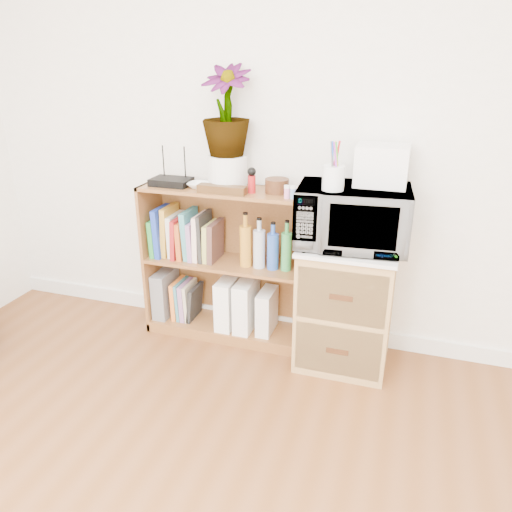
% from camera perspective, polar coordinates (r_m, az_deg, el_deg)
% --- Properties ---
extents(skirting_board, '(4.00, 0.02, 0.10)m').
position_cam_1_polar(skirting_board, '(3.26, 3.39, -7.72)').
color(skirting_board, white).
rests_on(skirting_board, ground).
extents(bookshelf, '(1.00, 0.30, 0.95)m').
position_cam_1_polar(bookshelf, '(3.05, -3.48, -0.99)').
color(bookshelf, brown).
rests_on(bookshelf, ground).
extents(wicker_unit, '(0.50, 0.45, 0.70)m').
position_cam_1_polar(wicker_unit, '(2.87, 10.20, -5.66)').
color(wicker_unit, '#9E7542').
rests_on(wicker_unit, ground).
extents(microwave, '(0.61, 0.44, 0.32)m').
position_cam_1_polar(microwave, '(2.66, 10.93, 4.41)').
color(microwave, white).
rests_on(microwave, wicker_unit).
extents(pen_cup, '(0.11, 0.11, 0.12)m').
position_cam_1_polar(pen_cup, '(2.52, 8.83, 8.81)').
color(pen_cup, white).
rests_on(pen_cup, microwave).
extents(small_appliance, '(0.26, 0.22, 0.21)m').
position_cam_1_polar(small_appliance, '(2.66, 14.21, 10.01)').
color(small_appliance, white).
rests_on(small_appliance, microwave).
extents(router, '(0.23, 0.16, 0.04)m').
position_cam_1_polar(router, '(3.00, -9.66, 8.37)').
color(router, black).
rests_on(router, bookshelf).
extents(white_bowl, '(0.13, 0.13, 0.03)m').
position_cam_1_polar(white_bowl, '(2.92, -6.51, 8.04)').
color(white_bowl, white).
rests_on(white_bowl, bookshelf).
extents(plant_pot, '(0.22, 0.22, 0.19)m').
position_cam_1_polar(plant_pot, '(2.89, -3.27, 9.58)').
color(plant_pot, white).
rests_on(plant_pot, bookshelf).
extents(potted_plant, '(0.27, 0.27, 0.49)m').
position_cam_1_polar(potted_plant, '(2.83, -3.42, 16.25)').
color(potted_plant, '#307936').
rests_on(potted_plant, plant_pot).
extents(trinket_box, '(0.28, 0.07, 0.04)m').
position_cam_1_polar(trinket_box, '(2.79, -3.91, 7.61)').
color(trinket_box, '#37220F').
rests_on(trinket_box, bookshelf).
extents(kokeshi_doll, '(0.04, 0.04, 0.10)m').
position_cam_1_polar(kokeshi_doll, '(2.79, -0.49, 8.20)').
color(kokeshi_doll, maroon).
rests_on(kokeshi_doll, bookshelf).
extents(wooden_bowl, '(0.13, 0.13, 0.08)m').
position_cam_1_polar(wooden_bowl, '(2.80, 2.40, 8.03)').
color(wooden_bowl, '#371C0F').
rests_on(wooden_bowl, bookshelf).
extents(paint_jars, '(0.11, 0.04, 0.06)m').
position_cam_1_polar(paint_jars, '(2.68, 4.23, 7.11)').
color(paint_jars, pink).
rests_on(paint_jars, bookshelf).
extents(file_box, '(0.09, 0.24, 0.30)m').
position_cam_1_polar(file_box, '(3.32, -10.28, -4.12)').
color(file_box, slate).
rests_on(file_box, bookshelf).
extents(magazine_holder_left, '(0.10, 0.25, 0.32)m').
position_cam_1_polar(magazine_holder_left, '(3.14, -3.18, -5.25)').
color(magazine_holder_left, white).
rests_on(magazine_holder_left, bookshelf).
extents(magazine_holder_mid, '(0.10, 0.25, 0.32)m').
position_cam_1_polar(magazine_holder_mid, '(3.10, -1.11, -5.56)').
color(magazine_holder_mid, white).
rests_on(magazine_holder_mid, bookshelf).
extents(magazine_holder_right, '(0.09, 0.22, 0.27)m').
position_cam_1_polar(magazine_holder_right, '(3.08, 1.25, -6.30)').
color(magazine_holder_right, white).
rests_on(magazine_holder_right, bookshelf).
extents(cookbooks, '(0.42, 0.20, 0.31)m').
position_cam_1_polar(cookbooks, '(3.09, -8.00, 2.30)').
color(cookbooks, '#228333').
rests_on(cookbooks, bookshelf).
extents(liquor_bottles, '(0.31, 0.07, 0.32)m').
position_cam_1_polar(liquor_bottles, '(2.91, 1.04, 1.54)').
color(liquor_bottles, '#C07F24').
rests_on(liquor_bottles, bookshelf).
extents(lower_books, '(0.16, 0.19, 0.25)m').
position_cam_1_polar(lower_books, '(3.27, -7.96, -4.97)').
color(lower_books, orange).
rests_on(lower_books, bookshelf).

